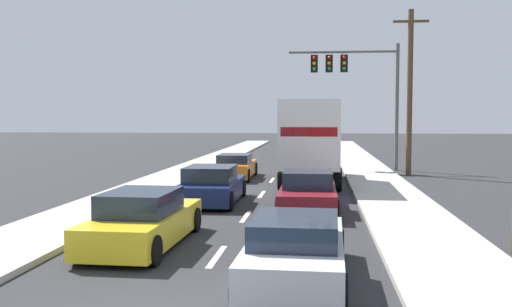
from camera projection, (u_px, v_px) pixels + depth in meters
The scene contains 12 objects.
ground_plane at pixel (280, 170), 32.82m from camera, with size 140.00×140.00×0.00m, color #2B2B2D.
sidewalk_right at pixel (374, 179), 27.33m from camera, with size 2.62×80.00×0.14m, color #B2AFA8.
sidewalk_left at pixel (175, 177), 28.38m from camera, with size 2.62×80.00×0.14m, color #B2AFA8.
lane_markings at pixel (272, 180), 27.38m from camera, with size 0.14×52.00×0.01m.
car_orange at pixel (235, 167), 28.17m from camera, with size 1.83×4.55×1.21m.
car_navy at pixel (212, 186), 20.16m from camera, with size 1.97×4.49×1.33m.
car_yellow at pixel (143, 221), 13.46m from camera, with size 1.90×4.68×1.33m.
box_truck at pixel (311, 138), 25.29m from camera, with size 2.65×7.91×3.71m.
car_maroon at pixel (308, 194), 18.22m from camera, with size 1.87×4.23×1.32m.
car_silver at pixel (296, 251), 10.58m from camera, with size 1.92×4.63×1.26m.
traffic_signal_mast at pixel (348, 73), 32.20m from camera, with size 6.16×0.69×7.09m.
utility_pole_mid at pixel (410, 90), 29.41m from camera, with size 1.80×0.28×8.48m.
Camera 1 is at (2.18, -7.65, 3.06)m, focal length 40.25 mm.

